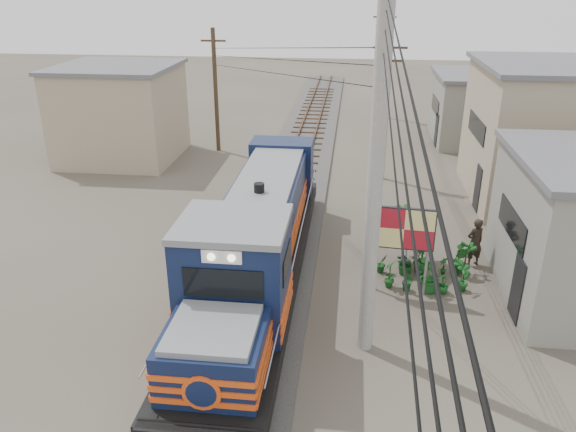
# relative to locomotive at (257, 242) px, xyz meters

# --- Properties ---
(ground) EXTENTS (120.00, 120.00, 0.00)m
(ground) POSITION_rel_locomotive_xyz_m (0.00, -2.38, -1.67)
(ground) COLOR #473F35
(ground) RESTS_ON ground
(ballast) EXTENTS (3.60, 70.00, 0.16)m
(ballast) POSITION_rel_locomotive_xyz_m (0.00, 7.62, -1.59)
(ballast) COLOR #595651
(ballast) RESTS_ON ground
(track) EXTENTS (1.15, 70.00, 0.12)m
(track) POSITION_rel_locomotive_xyz_m (0.00, 7.62, -1.41)
(track) COLOR #51331E
(track) RESTS_ON ground
(locomotive) EXTENTS (2.82, 15.34, 3.80)m
(locomotive) POSITION_rel_locomotive_xyz_m (0.00, 0.00, 0.00)
(locomotive) COLOR black
(locomotive) RESTS_ON ground
(utility_pole_main) EXTENTS (0.40, 0.40, 10.00)m
(utility_pole_main) POSITION_rel_locomotive_xyz_m (3.50, -2.88, 3.33)
(utility_pole_main) COLOR #9E9B93
(utility_pole_main) RESTS_ON ground
(wooden_pole_mid) EXTENTS (1.60, 0.24, 7.00)m
(wooden_pole_mid) POSITION_rel_locomotive_xyz_m (4.50, 11.62, 2.00)
(wooden_pole_mid) COLOR #4C3826
(wooden_pole_mid) RESTS_ON ground
(wooden_pole_far) EXTENTS (1.60, 0.24, 7.50)m
(wooden_pole_far) POSITION_rel_locomotive_xyz_m (4.80, 25.62, 2.26)
(wooden_pole_far) COLOR #4C3826
(wooden_pole_far) RESTS_ON ground
(wooden_pole_left) EXTENTS (1.60, 0.24, 7.00)m
(wooden_pole_left) POSITION_rel_locomotive_xyz_m (-5.00, 15.62, 2.00)
(wooden_pole_left) COLOR #4C3826
(wooden_pole_left) RESTS_ON ground
(power_lines) EXTENTS (9.65, 19.00, 3.30)m
(power_lines) POSITION_rel_locomotive_xyz_m (-0.14, 6.11, 5.89)
(power_lines) COLOR black
(power_lines) RESTS_ON ground
(shophouse_mid) EXTENTS (8.40, 7.35, 6.20)m
(shophouse_mid) POSITION_rel_locomotive_xyz_m (12.50, 9.62, 1.44)
(shophouse_mid) COLOR tan
(shophouse_mid) RESTS_ON ground
(shophouse_back) EXTENTS (6.30, 6.30, 4.20)m
(shophouse_back) POSITION_rel_locomotive_xyz_m (11.00, 19.62, 0.44)
(shophouse_back) COLOR gray
(shophouse_back) RESTS_ON ground
(shophouse_left) EXTENTS (6.30, 6.30, 5.20)m
(shophouse_left) POSITION_rel_locomotive_xyz_m (-10.00, 13.62, 0.94)
(shophouse_left) COLOR tan
(shophouse_left) RESTS_ON ground
(billboard) EXTENTS (1.94, 0.31, 2.99)m
(billboard) POSITION_rel_locomotive_xyz_m (4.64, 0.23, 0.52)
(billboard) COLOR #99999E
(billboard) RESTS_ON ground
(market_umbrella) EXTENTS (2.61, 2.61, 2.20)m
(market_umbrella) POSITION_rel_locomotive_xyz_m (5.02, 2.28, 0.26)
(market_umbrella) COLOR black
(market_umbrella) RESTS_ON ground
(vendor) EXTENTS (0.78, 0.67, 1.80)m
(vendor) POSITION_rel_locomotive_xyz_m (7.38, 2.46, -0.77)
(vendor) COLOR black
(vendor) RESTS_ON ground
(plant_nursery) EXTENTS (3.24, 2.28, 1.12)m
(plant_nursery) POSITION_rel_locomotive_xyz_m (5.58, 0.94, -1.18)
(plant_nursery) COLOR #164E1B
(plant_nursery) RESTS_ON ground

